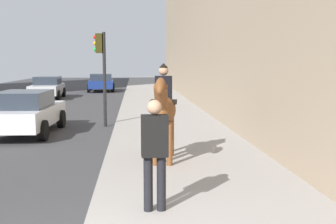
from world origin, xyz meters
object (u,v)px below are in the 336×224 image
at_px(car_near_lane, 47,87).
at_px(car_mid_lane, 26,112).
at_px(mounted_horse_near, 163,108).
at_px(traffic_light_near_curb, 102,63).
at_px(pedestrian_greeting, 155,148).
at_px(car_far_lane, 101,82).

distance_m(car_near_lane, car_mid_lane, 13.81).
height_order(mounted_horse_near, car_near_lane, mounted_horse_near).
xyz_separation_m(car_mid_lane, traffic_light_near_curb, (1.40, -2.39, 1.58)).
relative_size(pedestrian_greeting, car_mid_lane, 0.40).
xyz_separation_m(car_far_lane, traffic_light_near_curb, (-18.46, -1.51, 1.58)).
bearing_deg(car_far_lane, car_near_lane, 151.76).
bearing_deg(car_mid_lane, car_far_lane, -0.54).
height_order(car_mid_lane, traffic_light_near_curb, traffic_light_near_curb).
xyz_separation_m(car_near_lane, traffic_light_near_curb, (-12.24, -4.51, 1.58)).
bearing_deg(mounted_horse_near, car_far_lane, -164.61).
bearing_deg(traffic_light_near_curb, car_near_lane, 20.24).
bearing_deg(traffic_light_near_curb, car_far_lane, 4.68).
bearing_deg(car_near_lane, traffic_light_near_curb, 17.84).
xyz_separation_m(pedestrian_greeting, traffic_light_near_curb, (9.09, 1.48, 1.23)).
distance_m(car_mid_lane, car_far_lane, 19.89).
distance_m(car_far_lane, traffic_light_near_curb, 18.59).
relative_size(mounted_horse_near, traffic_light_near_curb, 0.65).
xyz_separation_m(pedestrian_greeting, car_far_lane, (27.56, 2.99, -0.35)).
bearing_deg(car_near_lane, car_mid_lane, 6.44).
bearing_deg(car_mid_lane, mounted_horse_near, -135.34).
height_order(pedestrian_greeting, car_mid_lane, pedestrian_greeting).
height_order(mounted_horse_near, car_mid_lane, mounted_horse_near).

